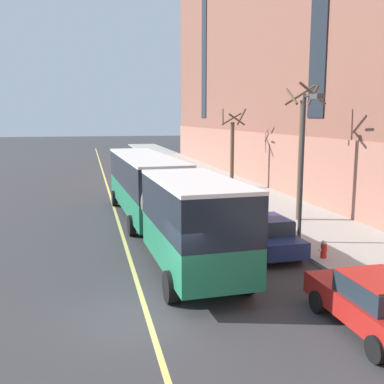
% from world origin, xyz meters
% --- Properties ---
extents(ground_plane, '(260.00, 260.00, 0.00)m').
position_xyz_m(ground_plane, '(0.00, 0.00, 0.00)').
color(ground_plane, '#38383A').
extents(sidewalk, '(5.56, 160.00, 0.15)m').
position_xyz_m(sidewalk, '(9.46, 3.00, 0.07)').
color(sidewalk, '#ADA89E').
rests_on(sidewalk, ground).
extents(city_bus, '(3.59, 19.24, 3.56)m').
position_xyz_m(city_bus, '(1.48, 8.98, 2.07)').
color(city_bus, '#1E704C').
rests_on(city_bus, ground).
extents(parked_car_silver_0, '(2.00, 4.78, 1.56)m').
position_xyz_m(parked_car_silver_0, '(5.38, 12.78, 0.78)').
color(parked_car_silver_0, '#B7B7BC').
rests_on(parked_car_silver_0, ground).
extents(parked_car_red_1, '(1.93, 4.50, 1.56)m').
position_xyz_m(parked_car_red_1, '(5.45, -2.35, 0.78)').
color(parked_car_red_1, '#B21E19').
rests_on(parked_car_red_1, ground).
extents(parked_car_champagne_2, '(1.95, 4.79, 1.56)m').
position_xyz_m(parked_car_champagne_2, '(5.60, 27.33, 0.78)').
color(parked_car_champagne_2, '#BCAD89').
rests_on(parked_car_champagne_2, ground).
extents(parked_car_navy_5, '(1.99, 4.63, 1.56)m').
position_xyz_m(parked_car_navy_5, '(5.39, 4.94, 0.78)').
color(parked_car_navy_5, navy).
rests_on(parked_car_navy_5, ground).
extents(street_tree_far_uptown, '(1.72, 1.97, 7.24)m').
position_xyz_m(street_tree_far_uptown, '(9.32, 9.77, 3.93)').
color(street_tree_far_uptown, brown).
rests_on(street_tree_far_uptown, sidewalk).
extents(street_tree_far_downtown, '(1.96, 1.85, 6.14)m').
position_xyz_m(street_tree_far_downtown, '(9.32, 21.43, 3.34)').
color(street_tree_far_downtown, brown).
rests_on(street_tree_far_downtown, sidewalk).
extents(street_lamp, '(0.36, 1.48, 6.43)m').
position_xyz_m(street_lamp, '(7.28, 5.39, 4.13)').
color(street_lamp, '#2D2D30').
rests_on(street_lamp, sidewalk).
extents(fire_hydrant, '(0.42, 0.24, 0.72)m').
position_xyz_m(fire_hydrant, '(7.18, 3.31, 0.49)').
color(fire_hydrant, red).
rests_on(fire_hydrant, sidewalk).
extents(lane_centerline, '(0.16, 140.00, 0.01)m').
position_xyz_m(lane_centerline, '(-0.22, 3.00, 0.00)').
color(lane_centerline, '#E0D66B').
rests_on(lane_centerline, ground).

